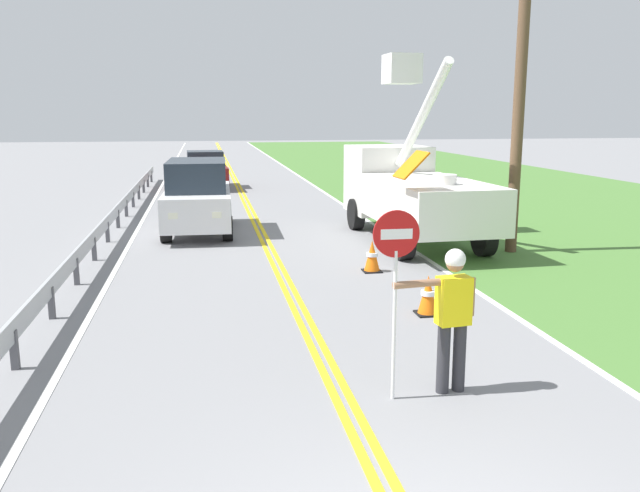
{
  "coord_description": "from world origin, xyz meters",
  "views": [
    {
      "loc": [
        -1.58,
        -3.89,
        3.43
      ],
      "look_at": [
        0.33,
        6.97,
        1.2
      ],
      "focal_mm": 37.05,
      "sensor_mm": 36.0,
      "label": 1
    }
  ],
  "objects_px": {
    "stop_sign_paddle": "(396,263)",
    "traffic_cone_mid": "(372,257)",
    "oncoming_suv_nearest": "(198,196)",
    "utility_pole_near": "(520,82)",
    "traffic_cone_lead": "(428,296)",
    "utility_bucket_truck": "(409,188)",
    "flagger_worker": "(452,311)",
    "oncoming_sedan_second": "(206,170)"
  },
  "relations": [
    {
      "from": "utility_bucket_truck",
      "to": "oncoming_suv_nearest",
      "type": "height_order",
      "value": "utility_bucket_truck"
    },
    {
      "from": "oncoming_suv_nearest",
      "to": "traffic_cone_lead",
      "type": "height_order",
      "value": "oncoming_suv_nearest"
    },
    {
      "from": "utility_bucket_truck",
      "to": "oncoming_suv_nearest",
      "type": "xyz_separation_m",
      "value": [
        -5.73,
        1.97,
        -0.34
      ]
    },
    {
      "from": "utility_bucket_truck",
      "to": "traffic_cone_mid",
      "type": "relative_size",
      "value": 9.84
    },
    {
      "from": "traffic_cone_lead",
      "to": "traffic_cone_mid",
      "type": "height_order",
      "value": "same"
    },
    {
      "from": "stop_sign_paddle",
      "to": "oncoming_suv_nearest",
      "type": "distance_m",
      "value": 12.29
    },
    {
      "from": "utility_pole_near",
      "to": "traffic_cone_lead",
      "type": "bearing_deg",
      "value": -129.05
    },
    {
      "from": "oncoming_suv_nearest",
      "to": "traffic_cone_mid",
      "type": "xyz_separation_m",
      "value": [
        3.77,
        -5.59,
        -0.72
      ]
    },
    {
      "from": "oncoming_suv_nearest",
      "to": "oncoming_sedan_second",
      "type": "bearing_deg",
      "value": 88.64
    },
    {
      "from": "oncoming_suv_nearest",
      "to": "flagger_worker",
      "type": "bearing_deg",
      "value": -75.27
    },
    {
      "from": "oncoming_suv_nearest",
      "to": "stop_sign_paddle",
      "type": "bearing_deg",
      "value": -78.83
    },
    {
      "from": "flagger_worker",
      "to": "oncoming_sedan_second",
      "type": "xyz_separation_m",
      "value": [
        -2.87,
        23.6,
        -0.21
      ]
    },
    {
      "from": "flagger_worker",
      "to": "oncoming_sedan_second",
      "type": "height_order",
      "value": "flagger_worker"
    },
    {
      "from": "utility_bucket_truck",
      "to": "traffic_cone_lead",
      "type": "xyz_separation_m",
      "value": [
        -1.79,
        -6.85,
        -1.06
      ]
    },
    {
      "from": "flagger_worker",
      "to": "stop_sign_paddle",
      "type": "distance_m",
      "value": 1.02
    },
    {
      "from": "oncoming_suv_nearest",
      "to": "traffic_cone_lead",
      "type": "distance_m",
      "value": 9.68
    },
    {
      "from": "stop_sign_paddle",
      "to": "utility_bucket_truck",
      "type": "distance_m",
      "value": 10.62
    },
    {
      "from": "flagger_worker",
      "to": "traffic_cone_lead",
      "type": "xyz_separation_m",
      "value": [
        0.8,
        3.13,
        -0.71
      ]
    },
    {
      "from": "stop_sign_paddle",
      "to": "traffic_cone_mid",
      "type": "xyz_separation_m",
      "value": [
        1.39,
        6.44,
        -1.37
      ]
    },
    {
      "from": "utility_pole_near",
      "to": "traffic_cone_mid",
      "type": "relative_size",
      "value": 11.37
    },
    {
      "from": "stop_sign_paddle",
      "to": "traffic_cone_mid",
      "type": "distance_m",
      "value": 6.73
    },
    {
      "from": "stop_sign_paddle",
      "to": "oncoming_suv_nearest",
      "type": "relative_size",
      "value": 0.5
    },
    {
      "from": "utility_pole_near",
      "to": "traffic_cone_mid",
      "type": "bearing_deg",
      "value": -159.67
    },
    {
      "from": "oncoming_suv_nearest",
      "to": "traffic_cone_lead",
      "type": "xyz_separation_m",
      "value": [
        3.94,
        -8.82,
        -0.72
      ]
    },
    {
      "from": "utility_pole_near",
      "to": "traffic_cone_mid",
      "type": "xyz_separation_m",
      "value": [
        -3.98,
        -1.47,
        -3.82
      ]
    },
    {
      "from": "flagger_worker",
      "to": "utility_pole_near",
      "type": "relative_size",
      "value": 0.23
    },
    {
      "from": "traffic_cone_lead",
      "to": "utility_bucket_truck",
      "type": "bearing_deg",
      "value": 75.33
    },
    {
      "from": "oncoming_suv_nearest",
      "to": "oncoming_sedan_second",
      "type": "xyz_separation_m",
      "value": [
        0.28,
        11.65,
        -0.23
      ]
    },
    {
      "from": "flagger_worker",
      "to": "traffic_cone_mid",
      "type": "xyz_separation_m",
      "value": [
        0.63,
        6.35,
        -0.71
      ]
    },
    {
      "from": "oncoming_sedan_second",
      "to": "traffic_cone_mid",
      "type": "relative_size",
      "value": 5.95
    },
    {
      "from": "utility_bucket_truck",
      "to": "utility_pole_near",
      "type": "bearing_deg",
      "value": -46.91
    },
    {
      "from": "oncoming_suv_nearest",
      "to": "utility_pole_near",
      "type": "distance_m",
      "value": 9.3
    },
    {
      "from": "flagger_worker",
      "to": "stop_sign_paddle",
      "type": "bearing_deg",
      "value": -173.11
    },
    {
      "from": "oncoming_sedan_second",
      "to": "traffic_cone_lead",
      "type": "xyz_separation_m",
      "value": [
        3.66,
        -20.47,
        -0.5
      ]
    },
    {
      "from": "stop_sign_paddle",
      "to": "oncoming_sedan_second",
      "type": "height_order",
      "value": "stop_sign_paddle"
    },
    {
      "from": "flagger_worker",
      "to": "stop_sign_paddle",
      "type": "relative_size",
      "value": 0.78
    },
    {
      "from": "traffic_cone_mid",
      "to": "oncoming_sedan_second",
      "type": "bearing_deg",
      "value": 101.45
    },
    {
      "from": "utility_bucket_truck",
      "to": "oncoming_suv_nearest",
      "type": "bearing_deg",
      "value": 161.06
    },
    {
      "from": "traffic_cone_lead",
      "to": "traffic_cone_mid",
      "type": "relative_size",
      "value": 1.0
    },
    {
      "from": "oncoming_sedan_second",
      "to": "traffic_cone_mid",
      "type": "distance_m",
      "value": 17.61
    },
    {
      "from": "stop_sign_paddle",
      "to": "utility_pole_near",
      "type": "xyz_separation_m",
      "value": [
        5.37,
        7.92,
        2.45
      ]
    },
    {
      "from": "stop_sign_paddle",
      "to": "utility_pole_near",
      "type": "relative_size",
      "value": 0.29
    }
  ]
}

